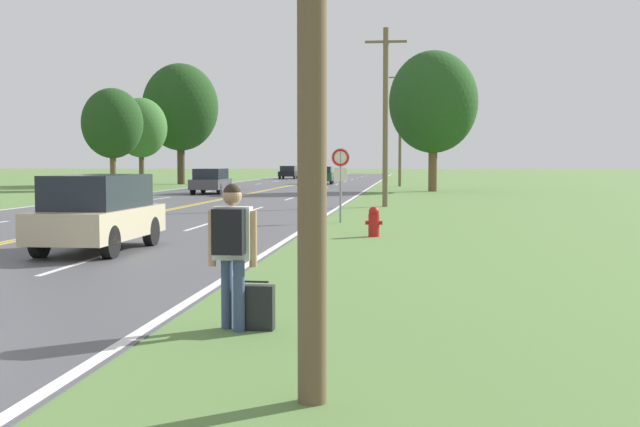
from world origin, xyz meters
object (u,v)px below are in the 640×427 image
(tree_behind_sign, at_px, (141,128))
(car_champagne_suv_approaching, at_px, (99,211))
(fire_hydrant, at_px, (374,221))
(car_dark_grey_hatchback_mid_near, at_px, (211,180))
(car_dark_green_hatchback_mid_far, at_px, (322,175))
(car_black_sedan_receding, at_px, (289,172))
(suitcase, at_px, (256,307))
(traffic_sign, at_px, (341,167))
(hitchhiker_person, at_px, (232,241))
(tree_right_cluster, at_px, (112,124))
(tree_left_verge, at_px, (433,102))
(tree_mid_treeline, at_px, (180,107))

(tree_behind_sign, height_order, car_champagne_suv_approaching, tree_behind_sign)
(fire_hydrant, xyz_separation_m, car_dark_grey_hatchback_mid_near, (-11.14, 26.59, 0.42))
(car_dark_green_hatchback_mid_far, bearing_deg, car_black_sedan_receding, -165.76)
(suitcase, distance_m, car_dark_green_hatchback_mid_far, 60.31)
(traffic_sign, distance_m, car_champagne_suv_approaching, 10.01)
(fire_hydrant, bearing_deg, suitcase, -93.99)
(traffic_sign, bearing_deg, fire_hydrant, -74.51)
(fire_hydrant, distance_m, car_black_sedan_receding, 69.38)
(hitchhiker_person, relative_size, car_dark_grey_hatchback_mid_near, 0.40)
(car_black_sedan_receding, bearing_deg, suitcase, -173.41)
(tree_right_cluster, distance_m, car_dark_green_hatchback_mid_far, 20.76)
(tree_left_verge, bearing_deg, car_champagne_suv_approaching, -102.67)
(suitcase, bearing_deg, hitchhiker_person, 107.56)
(car_dark_green_hatchback_mid_far, xyz_separation_m, car_black_sedan_receding, (-6.02, 20.02, -0.06))
(tree_behind_sign, bearing_deg, traffic_sign, -61.84)
(fire_hydrant, bearing_deg, tree_behind_sign, 116.78)
(tree_behind_sign, distance_m, tree_mid_treeline, 7.28)
(tree_left_verge, xyz_separation_m, tree_right_cluster, (-21.80, -0.06, -1.27))
(fire_hydrant, bearing_deg, hitchhiker_person, -95.28)
(fire_hydrant, relative_size, tree_right_cluster, 0.11)
(tree_left_verge, height_order, car_dark_green_hatchback_mid_far, tree_left_verge)
(hitchhiker_person, height_order, car_dark_grey_hatchback_mid_near, hitchhiker_person)
(tree_left_verge, xyz_separation_m, car_black_sedan_receding, (-15.14, 35.97, -5.08))
(hitchhiker_person, height_order, car_black_sedan_receding, hitchhiker_person)
(traffic_sign, height_order, tree_behind_sign, tree_behind_sign)
(tree_right_cluster, height_order, car_black_sedan_receding, tree_right_cluster)
(hitchhiker_person, height_order, tree_right_cluster, tree_right_cluster)
(fire_hydrant, distance_m, car_dark_green_hatchback_mid_far, 48.64)
(tree_behind_sign, relative_size, tree_mid_treeline, 0.67)
(tree_mid_treeline, height_order, car_dark_grey_hatchback_mid_near, tree_mid_treeline)
(traffic_sign, xyz_separation_m, tree_mid_treeline, (-17.52, 41.75, 4.80))
(hitchhiker_person, xyz_separation_m, tree_left_verge, (3.47, 44.15, 4.79))
(tree_left_verge, relative_size, car_black_sedan_receding, 1.89)
(traffic_sign, xyz_separation_m, tree_left_verge, (3.66, 27.55, 4.03))
(fire_hydrant, relative_size, car_dark_green_hatchback_mid_far, 0.19)
(tree_mid_treeline, bearing_deg, tree_behind_sign, -99.35)
(tree_mid_treeline, bearing_deg, tree_right_cluster, -92.50)
(car_black_sedan_receding, bearing_deg, car_dark_grey_hatchback_mid_near, -179.66)
(suitcase, distance_m, car_dark_grey_hatchback_mid_near, 39.81)
(tree_mid_treeline, bearing_deg, car_black_sedan_receding, 74.49)
(traffic_sign, relative_size, tree_right_cluster, 0.34)
(tree_right_cluster, bearing_deg, tree_behind_sign, 93.99)
(fire_hydrant, height_order, car_champagne_suv_approaching, car_champagne_suv_approaching)
(car_champagne_suv_approaching, relative_size, car_black_sedan_receding, 0.84)
(car_dark_green_hatchback_mid_far, bearing_deg, tree_mid_treeline, -84.28)
(tree_mid_treeline, relative_size, car_champagne_suv_approaching, 2.53)
(tree_mid_treeline, bearing_deg, traffic_sign, -67.24)
(car_dark_grey_hatchback_mid_near, distance_m, car_black_sedan_receding, 41.63)
(car_dark_green_hatchback_mid_far, bearing_deg, tree_behind_sign, -59.29)
(car_dark_grey_hatchback_mid_near, height_order, car_dark_green_hatchback_mid_far, car_dark_grey_hatchback_mid_near)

